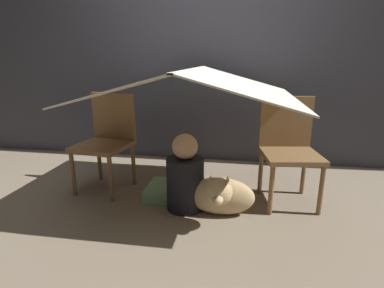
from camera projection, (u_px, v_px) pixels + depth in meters
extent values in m
plane|color=gray|center=(190.00, 201.00, 2.49)|extent=(8.80, 8.80, 0.00)
cube|color=#3D3D47|center=(208.00, 48.00, 3.20)|extent=(7.00, 0.05, 2.50)
cylinder|color=brown|center=(73.00, 174.00, 2.53)|extent=(0.04, 0.04, 0.39)
cylinder|color=brown|center=(111.00, 180.00, 2.42)|extent=(0.04, 0.04, 0.39)
cylinder|color=brown|center=(99.00, 160.00, 2.87)|extent=(0.04, 0.04, 0.39)
cylinder|color=brown|center=(134.00, 165.00, 2.76)|extent=(0.04, 0.04, 0.39)
cube|color=brown|center=(103.00, 146.00, 2.59)|extent=(0.49, 0.49, 0.04)
cube|color=brown|center=(113.00, 116.00, 2.70)|extent=(0.43, 0.10, 0.42)
cylinder|color=brown|center=(271.00, 191.00, 2.22)|extent=(0.04, 0.04, 0.39)
cylinder|color=brown|center=(321.00, 191.00, 2.22)|extent=(0.04, 0.04, 0.39)
cylinder|color=brown|center=(261.00, 172.00, 2.57)|extent=(0.04, 0.04, 0.39)
cylinder|color=brown|center=(304.00, 172.00, 2.57)|extent=(0.04, 0.04, 0.39)
cube|color=brown|center=(291.00, 155.00, 2.34)|extent=(0.49, 0.49, 0.04)
cube|color=brown|center=(286.00, 122.00, 2.46)|extent=(0.43, 0.10, 0.42)
cube|color=silver|center=(143.00, 83.00, 2.37)|extent=(0.79, 1.44, 0.22)
cube|color=silver|center=(243.00, 84.00, 2.25)|extent=(0.79, 1.44, 0.22)
cube|color=silver|center=(192.00, 69.00, 2.28)|extent=(0.04, 1.44, 0.01)
cylinder|color=black|center=(185.00, 184.00, 2.32)|extent=(0.29, 0.29, 0.41)
sphere|color=tan|center=(185.00, 146.00, 2.24)|extent=(0.19, 0.19, 0.19)
ellipsoid|color=tan|center=(220.00, 196.00, 2.25)|extent=(0.51, 0.19, 0.29)
sphere|color=tan|center=(219.00, 192.00, 2.03)|extent=(0.19, 0.19, 0.19)
ellipsoid|color=tan|center=(218.00, 200.00, 1.95)|extent=(0.08, 0.10, 0.07)
cone|color=tan|center=(211.00, 181.00, 2.02)|extent=(0.07, 0.07, 0.09)
cone|color=tan|center=(227.00, 182.00, 2.00)|extent=(0.07, 0.07, 0.09)
cube|color=#7FB27F|center=(173.00, 191.00, 2.55)|extent=(0.44, 0.35, 0.10)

